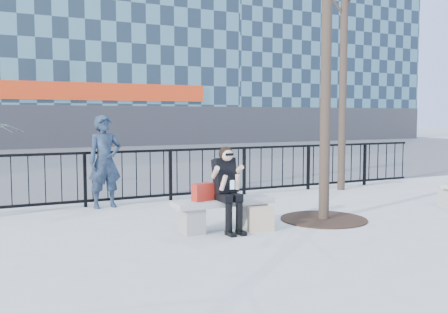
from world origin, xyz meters
name	(u,v)px	position (x,y,z in m)	size (l,w,h in m)	color
ground	(224,230)	(0.00, 0.00, 0.00)	(120.00, 120.00, 0.00)	#A7A7A2
street_surface	(70,158)	(0.00, 15.00, 0.00)	(60.00, 23.00, 0.01)	#474747
railing	(162,175)	(0.00, 3.00, 0.55)	(14.00, 0.06, 1.10)	black
building_right	(299,10)	(20.00, 27.00, 10.30)	(16.20, 10.20, 20.60)	slate
tree_grate	(324,219)	(1.90, -0.10, 0.01)	(1.50, 1.50, 0.02)	black
bench_main	(224,211)	(0.00, 0.00, 0.30)	(1.65, 0.46, 0.49)	slate
seated_woman	(228,189)	(0.00, -0.16, 0.67)	(0.50, 0.64, 1.34)	black
handbag	(203,192)	(-0.35, 0.02, 0.63)	(0.33, 0.16, 0.28)	#AC2115
shopping_bag	(261,219)	(0.49, -0.34, 0.19)	(0.41, 0.15, 0.38)	#C8B38D
standing_man	(105,162)	(-1.25, 2.77, 0.92)	(0.67, 0.44, 1.83)	black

